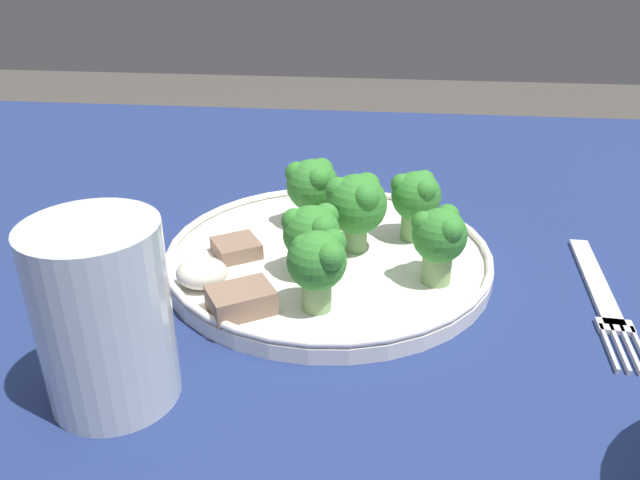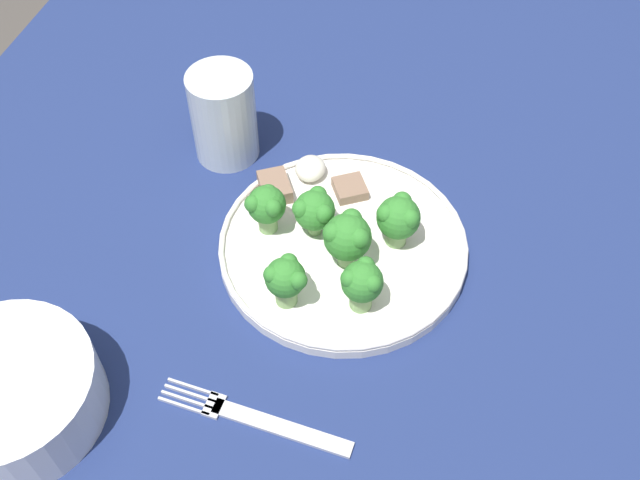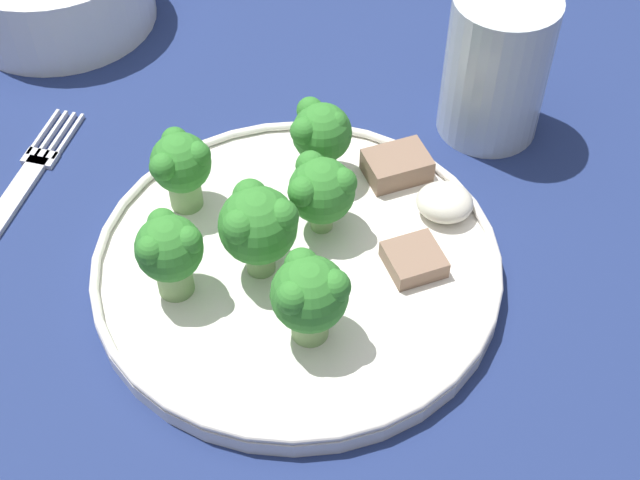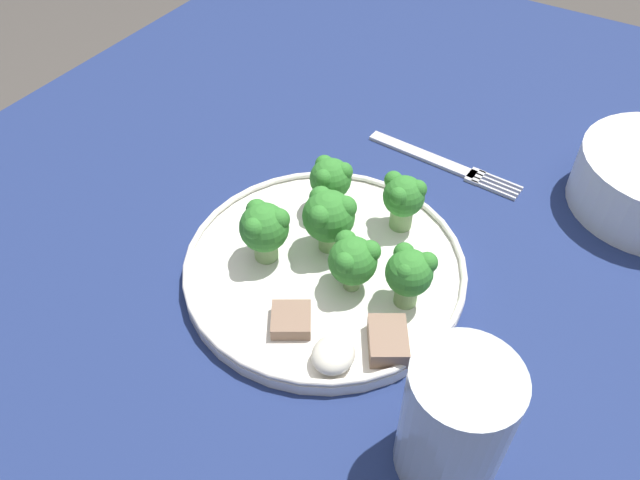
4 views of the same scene
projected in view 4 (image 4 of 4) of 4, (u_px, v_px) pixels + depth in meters
name	position (u px, v px, depth m)	size (l,w,h in m)	color
table	(342.00, 335.00, 0.64)	(1.33, 1.01, 0.70)	navy
dinner_plate	(326.00, 266.00, 0.58)	(0.26, 0.26, 0.02)	white
fork	(441.00, 163.00, 0.70)	(0.03, 0.18, 0.00)	silver
drinking_glass	(454.00, 426.00, 0.42)	(0.07, 0.07, 0.11)	silver
broccoli_floret_near_rim_left	(264.00, 228.00, 0.56)	(0.05, 0.05, 0.06)	#7FA866
broccoli_floret_center_left	(353.00, 260.00, 0.54)	(0.04, 0.04, 0.05)	#7FA866
broccoli_floret_back_left	(404.00, 197.00, 0.59)	(0.04, 0.04, 0.06)	#7FA866
broccoli_floret_front_left	(411.00, 270.00, 0.52)	(0.04, 0.04, 0.06)	#7FA866
broccoli_floret_center_back	(331.00, 180.00, 0.61)	(0.04, 0.04, 0.06)	#7FA866
broccoli_floret_mid_cluster	(329.00, 216.00, 0.57)	(0.05, 0.05, 0.06)	#7FA866
meat_slice_front_slice	(291.00, 320.00, 0.53)	(0.05, 0.05, 0.01)	#846651
meat_slice_middle_slice	(388.00, 341.00, 0.51)	(0.05, 0.05, 0.02)	#846651
sauce_dollop	(333.00, 355.00, 0.50)	(0.04, 0.03, 0.02)	silver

